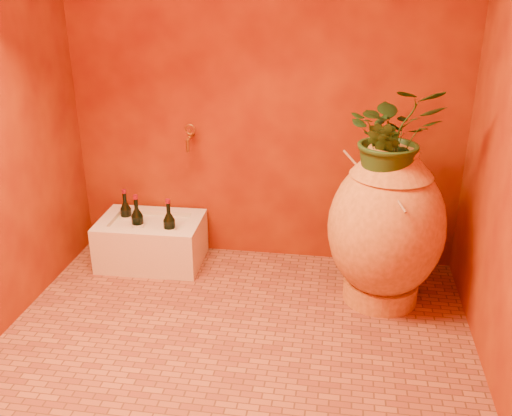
% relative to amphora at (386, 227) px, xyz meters
% --- Properties ---
extents(floor, '(2.50, 2.50, 0.00)m').
position_rel_amphora_xyz_m(floor, '(-0.77, -0.52, -0.47)').
color(floor, brown).
rests_on(floor, ground).
extents(wall_back, '(2.50, 0.02, 2.50)m').
position_rel_amphora_xyz_m(wall_back, '(-0.77, 0.48, 0.78)').
color(wall_back, '#611105').
rests_on(wall_back, ground).
extents(amphora, '(0.78, 0.78, 0.94)m').
position_rel_amphora_xyz_m(amphora, '(0.00, 0.00, 0.00)').
color(amphora, gold).
rests_on(amphora, floor).
extents(stone_basin, '(0.67, 0.47, 0.31)m').
position_rel_amphora_xyz_m(stone_basin, '(-1.48, 0.23, -0.32)').
color(stone_basin, beige).
rests_on(stone_basin, floor).
extents(wine_bottle_a, '(0.08, 0.08, 0.32)m').
position_rel_amphora_xyz_m(wine_bottle_a, '(-1.33, 0.15, -0.18)').
color(wine_bottle_a, black).
rests_on(wine_bottle_a, stone_basin).
extents(wine_bottle_b, '(0.08, 0.08, 0.33)m').
position_rel_amphora_xyz_m(wine_bottle_b, '(-1.55, 0.18, -0.18)').
color(wine_bottle_b, black).
rests_on(wine_bottle_b, stone_basin).
extents(wine_bottle_c, '(0.08, 0.08, 0.31)m').
position_rel_amphora_xyz_m(wine_bottle_c, '(-1.67, 0.30, -0.19)').
color(wine_bottle_c, black).
rests_on(wine_bottle_c, stone_basin).
extents(wall_tap, '(0.07, 0.15, 0.16)m').
position_rel_amphora_xyz_m(wall_tap, '(-1.24, 0.40, 0.36)').
color(wall_tap, olive).
rests_on(wall_tap, wall_back).
extents(plant_main, '(0.56, 0.50, 0.55)m').
position_rel_amphora_xyz_m(plant_main, '(-0.01, -0.01, 0.53)').
color(plant_main, '#1C3E16').
rests_on(plant_main, amphora).
extents(plant_side, '(0.27, 0.27, 0.38)m').
position_rel_amphora_xyz_m(plant_side, '(-0.07, -0.06, 0.44)').
color(plant_side, '#1C3E16').
rests_on(plant_side, amphora).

